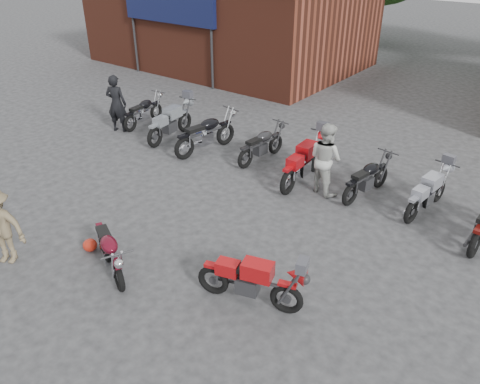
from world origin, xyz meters
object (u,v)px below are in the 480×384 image
Objects in this scene: person_light at (326,159)px; row_bike_6 at (428,191)px; person_dark at (116,103)px; row_bike_4 at (304,160)px; row_bike_2 at (206,132)px; sportbike at (251,279)px; helmet at (90,245)px; row_bike_5 at (368,176)px; vintage_motorcycle at (109,249)px; row_bike_1 at (171,121)px; row_bike_3 at (262,143)px; row_bike_0 at (144,110)px.

row_bike_6 is (2.36, 0.58, -0.36)m from person_light.
person_dark reaches higher than row_bike_4.
person_dark is at bearing 92.00° from row_bike_4.
row_bike_2 is 1.01× the size of row_bike_4.
helmet is (-3.53, -0.76, -0.41)m from sportbike.
vintage_motorcycle is at bearing 164.46° from row_bike_5.
person_light is 5.46m from row_bike_1.
row_bike_3 is at bearing -89.36° from row_bike_1.
row_bike_3 is at bearing 3.30° from person_light.
row_bike_5 is at bearing 58.06° from helmet.
row_bike_1 reaches higher than row_bike_0.
row_bike_4 is (1.01, 5.43, 0.10)m from vintage_motorcycle.
sportbike is 4.81m from row_bike_4.
person_light reaches higher than vintage_motorcycle.
row_bike_2 is 4.89m from row_bike_5.
sportbike is 0.88× the size of row_bike_4.
person_dark reaches higher than sportbike.
row_bike_3 is (-2.28, 0.55, -0.37)m from person_light.
row_bike_2 is (3.09, -0.35, 0.09)m from row_bike_0.
row_bike_5 is (-0.04, 4.83, -0.02)m from sportbike.
person_light is at bearing 63.73° from helmet.
row_bike_3 is 3.22m from row_bike_5.
vintage_motorcycle is 0.95× the size of sportbike.
row_bike_5 is (1.61, 0.32, -0.09)m from row_bike_4.
row_bike_6 is at bearing -84.37° from row_bike_4.
row_bike_6 is (7.81, 0.45, -0.06)m from row_bike_1.
sportbike is at bearing -128.40° from row_bike_0.
row_bike_0 is (0.27, 0.86, -0.40)m from person_dark.
vintage_motorcycle is 2.81m from sportbike.
person_light reaches higher than row_bike_1.
vintage_motorcycle is at bearing 152.76° from row_bike_6.
sportbike is 5.15m from row_bike_6.
row_bike_2 reaches higher than sportbike.
row_bike_2 is at bearing 111.05° from row_bike_3.
row_bike_1 reaches higher than row_bike_6.
row_bike_0 is 6.36m from row_bike_4.
person_light is at bearing -104.27° from row_bike_4.
person_light is 1.11m from row_bike_5.
row_bike_4 reaches higher than row_bike_3.
person_dark is 6.66m from row_bike_4.
row_bike_2 is 1.18× the size of row_bike_5.
row_bike_2 reaches higher than row_bike_0.
row_bike_1 is 1.11× the size of row_bike_6.
row_bike_3 reaches higher than helmet.
person_dark reaches higher than row_bike_5.
sportbike reaches higher than row_bike_5.
row_bike_3 is (0.26, 5.69, 0.40)m from helmet.
row_bike_6 is at bearing 80.72° from vintage_motorcycle.
vintage_motorcycle is 7.12m from row_bike_6.
person_dark is 1.94m from row_bike_1.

